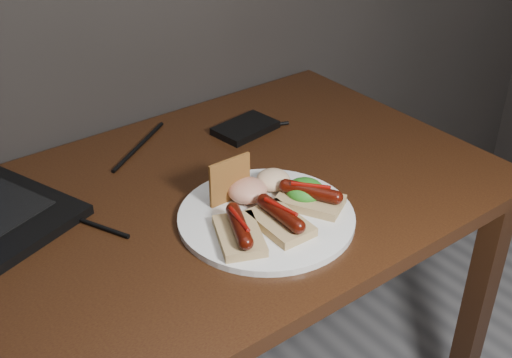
% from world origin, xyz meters
% --- Properties ---
extents(desk, '(1.40, 0.70, 0.75)m').
position_xyz_m(desk, '(0.00, 1.38, 0.66)').
color(desk, '#361F0D').
rests_on(desk, ground).
extents(hard_drive, '(0.15, 0.10, 0.02)m').
position_xyz_m(hard_drive, '(0.35, 1.55, 0.76)').
color(hard_drive, black).
rests_on(hard_drive, desk).
extents(desk_cables, '(0.95, 0.34, 0.01)m').
position_xyz_m(desk_cables, '(-0.04, 1.53, 0.75)').
color(desk_cables, black).
rests_on(desk_cables, desk).
extents(plate, '(0.32, 0.32, 0.01)m').
position_xyz_m(plate, '(0.18, 1.25, 0.76)').
color(plate, silver).
rests_on(plate, desk).
extents(bread_sausage_left, '(0.11, 0.13, 0.04)m').
position_xyz_m(bread_sausage_left, '(0.10, 1.22, 0.78)').
color(bread_sausage_left, tan).
rests_on(bread_sausage_left, plate).
extents(bread_sausage_center, '(0.07, 0.12, 0.04)m').
position_xyz_m(bread_sausage_center, '(0.18, 1.21, 0.78)').
color(bread_sausage_center, tan).
rests_on(bread_sausage_center, plate).
extents(bread_sausage_right, '(0.12, 0.13, 0.04)m').
position_xyz_m(bread_sausage_right, '(0.26, 1.23, 0.78)').
color(bread_sausage_right, tan).
rests_on(bread_sausage_right, plate).
extents(crispbread, '(0.09, 0.01, 0.08)m').
position_xyz_m(crispbread, '(0.16, 1.33, 0.80)').
color(crispbread, '#A76B2E').
rests_on(crispbread, plate).
extents(salad_greens, '(0.07, 0.07, 0.04)m').
position_xyz_m(salad_greens, '(0.26, 1.25, 0.78)').
color(salad_greens, '#1F5C12').
rests_on(salad_greens, plate).
extents(salsa_mound, '(0.07, 0.07, 0.04)m').
position_xyz_m(salsa_mound, '(0.18, 1.31, 0.78)').
color(salsa_mound, '#A51017').
rests_on(salsa_mound, plate).
extents(coleslaw_mound, '(0.06, 0.06, 0.04)m').
position_xyz_m(coleslaw_mound, '(0.24, 1.31, 0.78)').
color(coleslaw_mound, silver).
rests_on(coleslaw_mound, plate).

